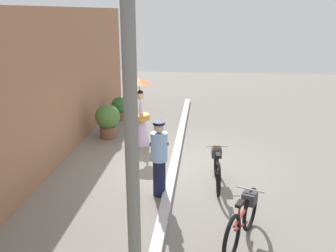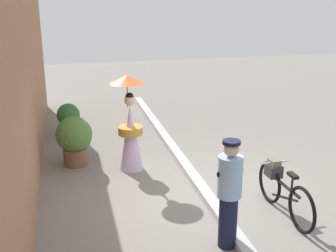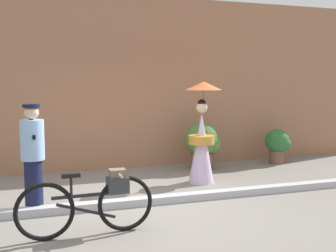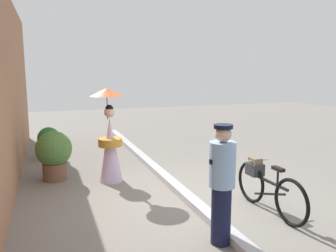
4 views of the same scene
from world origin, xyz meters
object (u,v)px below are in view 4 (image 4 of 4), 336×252
bicycle_far_side (266,185)px  person_officer (222,182)px  potted_plant_small (55,153)px  potted_plant_by_door (49,140)px  person_with_parasol (110,138)px

bicycle_far_side → person_officer: 1.44m
person_officer → potted_plant_small: (3.56, 1.97, -0.27)m
potted_plant_by_door → person_officer: bearing=-159.5°
person_officer → potted_plant_by_door: bearing=20.5°
person_officer → potted_plant_small: size_ratio=1.54×
person_officer → potted_plant_by_door: 5.89m
person_with_parasol → potted_plant_by_door: bearing=25.3°
bicycle_far_side → person_with_parasol: person_with_parasol is taller
potted_plant_by_door → potted_plant_small: potted_plant_small is taller
person_officer → person_with_parasol: 3.19m
bicycle_far_side → person_officer: bearing=119.7°
person_officer → potted_plant_small: person_officer is taller
bicycle_far_side → potted_plant_small: size_ratio=1.66×
bicycle_far_side → person_with_parasol: 3.20m
potted_plant_by_door → potted_plant_small: bearing=-177.4°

